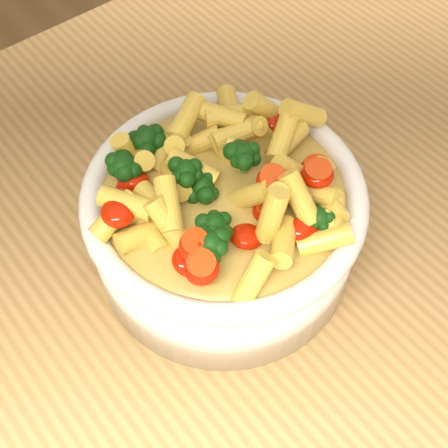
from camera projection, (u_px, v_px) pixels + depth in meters
table at (268, 270)px, 0.70m from camera, size 1.20×0.80×0.90m
serving_bowl at (224, 223)px, 0.55m from camera, size 0.24×0.24×0.10m
pasta_salad at (224, 177)px, 0.50m from camera, size 0.19×0.19×0.04m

